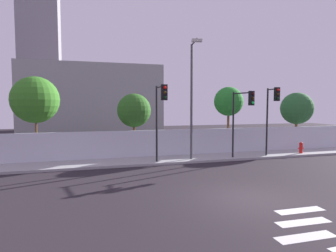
{
  "coord_description": "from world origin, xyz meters",
  "views": [
    {
      "loc": [
        -5.96,
        -9.45,
        3.62
      ],
      "look_at": [
        -1.38,
        6.5,
        2.44
      ],
      "focal_mm": 30.19,
      "sensor_mm": 36.0,
      "label": 1
    }
  ],
  "objects_px": {
    "traffic_light_left": "(243,109)",
    "roadside_tree_midright": "(229,102)",
    "street_lamp_curbside": "(192,92)",
    "roadside_tree_midleft": "(134,111)",
    "traffic_light_center": "(272,107)",
    "roadside_tree_rightmost": "(297,108)",
    "traffic_light_right": "(161,106)",
    "fire_hydrant": "(301,147)",
    "roadside_tree_leftmost": "(35,100)"
  },
  "relations": [
    {
      "from": "street_lamp_curbside",
      "to": "roadside_tree_leftmost",
      "type": "xyz_separation_m",
      "value": [
        -9.65,
        2.79,
        -0.48
      ]
    },
    {
      "from": "traffic_light_center",
      "to": "roadside_tree_rightmost",
      "type": "distance_m",
      "value": 5.88
    },
    {
      "from": "traffic_light_center",
      "to": "fire_hydrant",
      "type": "distance_m",
      "value": 4.31
    },
    {
      "from": "traffic_light_right",
      "to": "roadside_tree_midleft",
      "type": "height_order",
      "value": "traffic_light_right"
    },
    {
      "from": "traffic_light_right",
      "to": "fire_hydrant",
      "type": "relative_size",
      "value": 5.76
    },
    {
      "from": "traffic_light_right",
      "to": "street_lamp_curbside",
      "type": "bearing_deg",
      "value": 17.9
    },
    {
      "from": "traffic_light_center",
      "to": "roadside_tree_rightmost",
      "type": "bearing_deg",
      "value": 34.6
    },
    {
      "from": "traffic_light_center",
      "to": "fire_hydrant",
      "type": "xyz_separation_m",
      "value": [
        3.04,
        0.68,
        -2.98
      ]
    },
    {
      "from": "traffic_light_right",
      "to": "roadside_tree_midleft",
      "type": "distance_m",
      "value": 3.68
    },
    {
      "from": "traffic_light_left",
      "to": "fire_hydrant",
      "type": "distance_m",
      "value": 6.19
    },
    {
      "from": "traffic_light_center",
      "to": "roadside_tree_midleft",
      "type": "relative_size",
      "value": 1.04
    },
    {
      "from": "roadside_tree_rightmost",
      "to": "roadside_tree_midleft",
      "type": "bearing_deg",
      "value": 180.0
    },
    {
      "from": "roadside_tree_leftmost",
      "to": "roadside_tree_midleft",
      "type": "xyz_separation_m",
      "value": [
        6.36,
        0.0,
        -0.71
      ]
    },
    {
      "from": "traffic_light_right",
      "to": "roadside_tree_leftmost",
      "type": "bearing_deg",
      "value": 154.49
    },
    {
      "from": "roadside_tree_midleft",
      "to": "roadside_tree_leftmost",
      "type": "bearing_deg",
      "value": -180.0
    },
    {
      "from": "street_lamp_curbside",
      "to": "roadside_tree_rightmost",
      "type": "bearing_deg",
      "value": 14.98
    },
    {
      "from": "traffic_light_right",
      "to": "roadside_tree_midleft",
      "type": "bearing_deg",
      "value": 106.22
    },
    {
      "from": "street_lamp_curbside",
      "to": "roadside_tree_leftmost",
      "type": "relative_size",
      "value": 1.35
    },
    {
      "from": "traffic_light_left",
      "to": "roadside_tree_midright",
      "type": "bearing_deg",
      "value": 76.22
    },
    {
      "from": "traffic_light_left",
      "to": "traffic_light_center",
      "type": "xyz_separation_m",
      "value": [
        2.39,
        0.28,
        0.18
      ]
    },
    {
      "from": "fire_hydrant",
      "to": "roadside_tree_midright",
      "type": "bearing_deg",
      "value": 149.69
    },
    {
      "from": "roadside_tree_midleft",
      "to": "traffic_light_center",
      "type": "bearing_deg",
      "value": -20.6
    },
    {
      "from": "traffic_light_center",
      "to": "street_lamp_curbside",
      "type": "distance_m",
      "value": 5.68
    },
    {
      "from": "fire_hydrant",
      "to": "traffic_light_right",
      "type": "bearing_deg",
      "value": -175.48
    },
    {
      "from": "traffic_light_center",
      "to": "traffic_light_right",
      "type": "relative_size",
      "value": 1.0
    },
    {
      "from": "roadside_tree_leftmost",
      "to": "roadside_tree_rightmost",
      "type": "height_order",
      "value": "roadside_tree_leftmost"
    },
    {
      "from": "traffic_light_center",
      "to": "roadside_tree_rightmost",
      "type": "relative_size",
      "value": 0.99
    },
    {
      "from": "street_lamp_curbside",
      "to": "roadside_tree_midleft",
      "type": "relative_size",
      "value": 1.65
    },
    {
      "from": "roadside_tree_leftmost",
      "to": "roadside_tree_midleft",
      "type": "height_order",
      "value": "roadside_tree_leftmost"
    },
    {
      "from": "roadside_tree_leftmost",
      "to": "roadside_tree_midleft",
      "type": "distance_m",
      "value": 6.4
    },
    {
      "from": "traffic_light_right",
      "to": "fire_hydrant",
      "type": "distance_m",
      "value": 11.33
    },
    {
      "from": "traffic_light_right",
      "to": "fire_hydrant",
      "type": "xyz_separation_m",
      "value": [
        10.9,
        0.86,
        -3.0
      ]
    },
    {
      "from": "roadside_tree_midright",
      "to": "roadside_tree_rightmost",
      "type": "relative_size",
      "value": 1.07
    },
    {
      "from": "traffic_light_left",
      "to": "roadside_tree_midleft",
      "type": "xyz_separation_m",
      "value": [
        -6.48,
        3.61,
        -0.1
      ]
    },
    {
      "from": "roadside_tree_midleft",
      "to": "roadside_tree_rightmost",
      "type": "relative_size",
      "value": 0.95
    },
    {
      "from": "roadside_tree_midleft",
      "to": "traffic_light_left",
      "type": "bearing_deg",
      "value": -29.12
    },
    {
      "from": "traffic_light_right",
      "to": "traffic_light_center",
      "type": "bearing_deg",
      "value": 1.35
    },
    {
      "from": "roadside_tree_midright",
      "to": "roadside_tree_rightmost",
      "type": "xyz_separation_m",
      "value": [
        6.35,
        0.0,
        -0.54
      ]
    },
    {
      "from": "roadside_tree_midleft",
      "to": "traffic_light_right",
      "type": "bearing_deg",
      "value": -73.78
    },
    {
      "from": "street_lamp_curbside",
      "to": "traffic_light_left",
      "type": "bearing_deg",
      "value": -14.52
    },
    {
      "from": "traffic_light_right",
      "to": "traffic_light_left",
      "type": "bearing_deg",
      "value": -0.95
    },
    {
      "from": "traffic_light_center",
      "to": "traffic_light_right",
      "type": "distance_m",
      "value": 7.86
    },
    {
      "from": "traffic_light_left",
      "to": "traffic_light_right",
      "type": "xyz_separation_m",
      "value": [
        -5.46,
        0.09,
        0.19
      ]
    },
    {
      "from": "traffic_light_center",
      "to": "fire_hydrant",
      "type": "relative_size",
      "value": 5.76
    },
    {
      "from": "roadside_tree_leftmost",
      "to": "roadside_tree_midright",
      "type": "xyz_separation_m",
      "value": [
        13.73,
        -0.0,
        -0.06
      ]
    },
    {
      "from": "traffic_light_right",
      "to": "street_lamp_curbside",
      "type": "xyz_separation_m",
      "value": [
        2.27,
        0.73,
        0.9
      ]
    },
    {
      "from": "street_lamp_curbside",
      "to": "roadside_tree_midright",
      "type": "xyz_separation_m",
      "value": [
        4.07,
        2.79,
        -0.53
      ]
    },
    {
      "from": "roadside_tree_midright",
      "to": "roadside_tree_rightmost",
      "type": "distance_m",
      "value": 6.37
    },
    {
      "from": "traffic_light_center",
      "to": "street_lamp_curbside",
      "type": "xyz_separation_m",
      "value": [
        -5.58,
        0.55,
        0.91
      ]
    },
    {
      "from": "traffic_light_right",
      "to": "street_lamp_curbside",
      "type": "relative_size",
      "value": 0.63
    }
  ]
}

